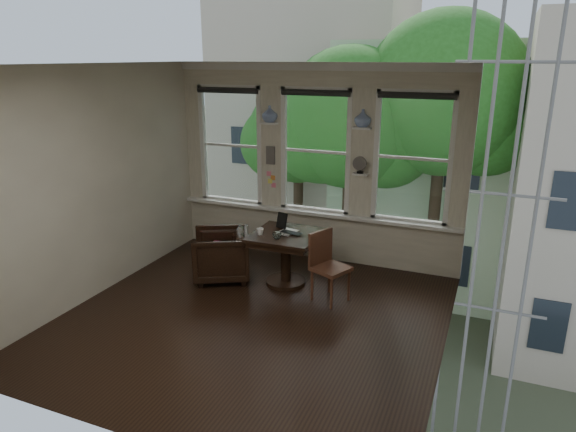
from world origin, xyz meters
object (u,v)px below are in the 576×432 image
at_px(table, 286,259).
at_px(laptop, 289,234).
at_px(mug, 260,232).
at_px(side_chair_right, 331,268).
at_px(armchair_left, 221,255).

relative_size(table, laptop, 2.94).
bearing_deg(mug, side_chair_right, -4.33).
relative_size(side_chair_right, mug, 9.52).
relative_size(armchair_left, side_chair_right, 0.86).
height_order(armchair_left, mug, mug).
bearing_deg(mug, armchair_left, -179.56).
bearing_deg(armchair_left, side_chair_right, 59.99).
bearing_deg(side_chair_right, table, 95.02).
bearing_deg(laptop, side_chair_right, -5.82).
xyz_separation_m(armchair_left, laptop, (0.99, 0.15, 0.40)).
bearing_deg(side_chair_right, armchair_left, 111.33).
distance_m(side_chair_right, laptop, 0.77).
relative_size(table, side_chair_right, 0.98).
relative_size(side_chair_right, laptop, 3.00).
height_order(armchair_left, side_chair_right, side_chair_right).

